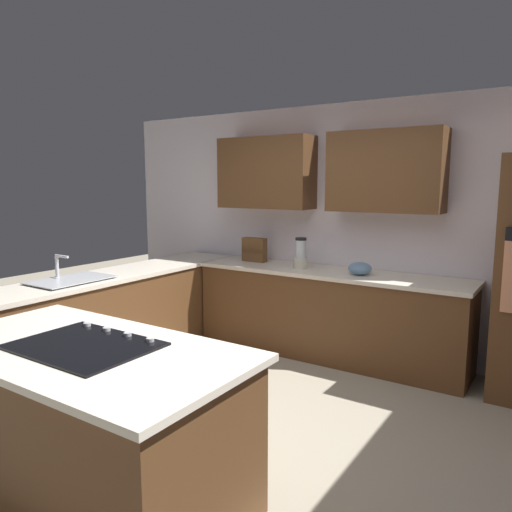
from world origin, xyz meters
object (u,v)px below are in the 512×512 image
mixing_bowl (360,268)px  spice_rack (254,250)px  sink_unit (71,279)px  blender (301,255)px  cooktop (85,345)px

mixing_bowl → spice_rack: (1.30, -0.11, 0.07)m
sink_unit → blender: blender is taller
blender → spice_rack: size_ratio=1.14×
blender → spice_rack: 0.66m
sink_unit → mixing_bowl: sink_unit is taller
cooktop → mixing_bowl: (-0.48, -2.82, 0.05)m
sink_unit → spice_rack: (-0.78, -1.85, 0.12)m
blender → mixing_bowl: (-0.65, 0.00, -0.08)m
cooktop → mixing_bowl: 2.86m
sink_unit → cooktop: 1.93m
blender → mixing_bowl: bearing=180.0°
sink_unit → spice_rack: bearing=-112.8°
spice_rack → mixing_bowl: bearing=175.2°
sink_unit → mixing_bowl: (-2.08, -1.74, 0.04)m
blender → spice_rack: bearing=-9.6°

